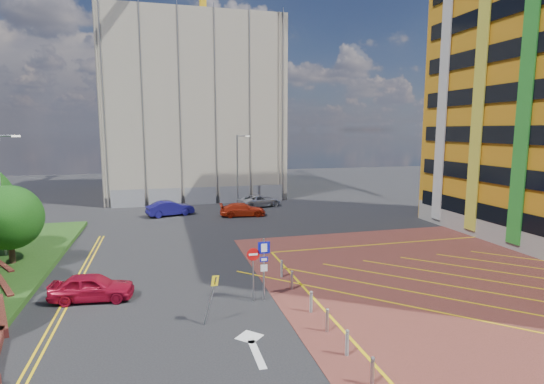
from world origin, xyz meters
name	(u,v)px	position (x,y,z in m)	size (l,w,h in m)	color
ground	(259,309)	(0.00, 0.00, 0.00)	(140.00, 140.00, 0.00)	black
forecourt	(500,283)	(14.00, 0.00, 0.01)	(26.00, 26.00, 0.02)	brown
tree_c	(9,218)	(-13.50, 10.00, 3.19)	(4.00, 4.00, 4.90)	#3D2B1C
lamp_left_far	(1,190)	(-14.42, 12.00, 4.66)	(1.53, 0.16, 8.00)	#9EA0A8
lamp_back	(238,168)	(4.08, 28.00, 4.36)	(1.53, 0.16, 8.00)	#9EA0A8
sign_cluster	(260,263)	(0.30, 0.98, 1.95)	(1.17, 0.12, 3.20)	#9EA0A8
warning_sign	(212,293)	(-2.34, -1.02, 1.43)	(0.75, 0.42, 2.25)	#9EA0A8
bollard_row	(316,309)	(2.30, -1.67, 0.47)	(0.14, 11.14, 0.90)	#9EA0A8
construction_building	(192,111)	(0.00, 40.00, 11.00)	(21.20, 19.20, 22.00)	#AB9E8C
construction_fence	(209,195)	(1.00, 30.00, 1.00)	(21.60, 0.06, 2.00)	gray
car_red_left	(92,287)	(-7.89, 3.22, 0.69)	(1.63, 4.06, 1.38)	#A80E29
car_blue_back	(170,208)	(-3.58, 24.12, 0.76)	(1.61, 4.62, 1.52)	navy
car_red_back	(243,210)	(3.44, 22.10, 0.66)	(1.85, 4.56, 1.32)	red
car_silver_back	(259,201)	(6.23, 26.76, 0.68)	(2.26, 4.89, 1.36)	#B0B0B7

